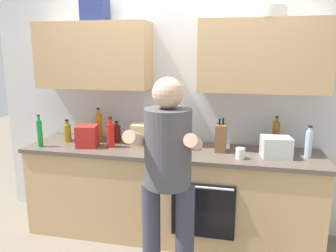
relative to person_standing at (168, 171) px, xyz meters
The scene contains 18 objects.
ground_plane 1.26m from the person_standing, 101.35° to the left, with size 12.00×12.00×0.00m, color #756B5B.
back_wall_unit 1.18m from the person_standing, 98.42° to the left, with size 4.00×0.38×2.50m.
counter 0.95m from the person_standing, 101.27° to the left, with size 2.84×0.67×0.90m.
person_standing is the anchor object (origin of this frame).
bottle_juice 1.38m from the person_standing, 134.67° to the left, with size 0.07×0.07×0.34m.
bottle_water 1.35m from the person_standing, 36.06° to the left, with size 0.06×0.06×0.29m.
bottle_vinegar 0.76m from the person_standing, 109.81° to the left, with size 0.08×0.08×0.28m.
bottle_wine 1.17m from the person_standing, 129.16° to the left, with size 0.08×0.08×0.22m.
bottle_hotsauce 1.04m from the person_standing, 135.18° to the left, with size 0.07×0.07×0.30m.
bottle_syrup 1.27m from the person_standing, 49.30° to the left, with size 0.06×0.06×0.33m.
bottle_soda 1.54m from the person_standing, 157.36° to the left, with size 0.05×0.05×0.32m.
bottle_oil 1.50m from the person_standing, 146.64° to the left, with size 0.07×0.07×0.23m.
cup_coffee 0.81m from the person_standing, 51.19° to the left, with size 0.08×0.08×0.10m, color white.
cup_stoneware 0.81m from the person_standing, 86.27° to the left, with size 0.07×0.07×0.11m, color slate.
knife_block 0.88m from the person_standing, 68.28° to the left, with size 0.10×0.14×0.32m.
grocery_bag_crisps 1.19m from the person_standing, 144.38° to the left, with size 0.20×0.18×0.21m, color red.
grocery_bag_bread 0.94m from the person_standing, 117.20° to the left, with size 0.22×0.20×0.22m, color tan.
grocery_bag_produce 1.10m from the person_standing, 42.37° to the left, with size 0.25×0.20×0.19m, color silver.
Camera 1 is at (0.66, -3.01, 1.81)m, focal length 35.72 mm.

